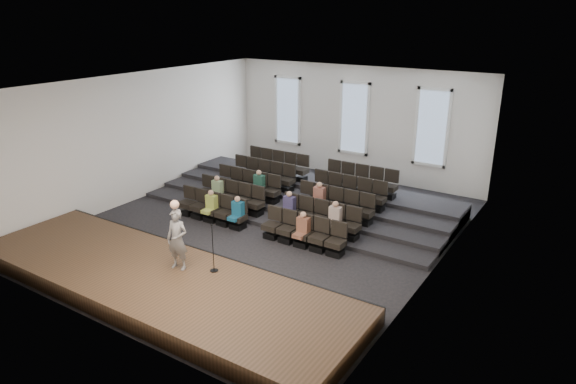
# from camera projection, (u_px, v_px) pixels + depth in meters

# --- Properties ---
(ground) EXTENTS (14.00, 14.00, 0.00)m
(ground) POSITION_uv_depth(u_px,v_px,m) (265.00, 227.00, 18.10)
(ground) COLOR black
(ground) RESTS_ON ground
(ceiling) EXTENTS (12.00, 14.00, 0.02)m
(ceiling) POSITION_uv_depth(u_px,v_px,m) (262.00, 83.00, 16.42)
(ceiling) COLOR white
(ceiling) RESTS_ON ground
(wall_back) EXTENTS (12.00, 0.04, 5.00)m
(wall_back) POSITION_uv_depth(u_px,v_px,m) (355.00, 123.00, 22.82)
(wall_back) COLOR silver
(wall_back) RESTS_ON ground
(wall_front) EXTENTS (12.00, 0.04, 5.00)m
(wall_front) POSITION_uv_depth(u_px,v_px,m) (86.00, 230.00, 11.70)
(wall_front) COLOR silver
(wall_front) RESTS_ON ground
(wall_left) EXTENTS (0.04, 14.00, 5.00)m
(wall_left) POSITION_uv_depth(u_px,v_px,m) (140.00, 136.00, 20.33)
(wall_left) COLOR silver
(wall_left) RESTS_ON ground
(wall_right) EXTENTS (0.04, 14.00, 5.00)m
(wall_right) POSITION_uv_depth(u_px,v_px,m) (441.00, 191.00, 14.19)
(wall_right) COLOR silver
(wall_right) RESTS_ON ground
(stage) EXTENTS (11.80, 3.60, 0.50)m
(stage) POSITION_uv_depth(u_px,v_px,m) (157.00, 282.00, 13.97)
(stage) COLOR #472F1E
(stage) RESTS_ON ground
(stage_lip) EXTENTS (11.80, 0.06, 0.52)m
(stage_lip) POSITION_uv_depth(u_px,v_px,m) (201.00, 257.00, 15.38)
(stage_lip) COLOR black
(stage_lip) RESTS_ON ground
(risers) EXTENTS (11.80, 4.80, 0.60)m
(risers) POSITION_uv_depth(u_px,v_px,m) (310.00, 196.00, 20.55)
(risers) COLOR black
(risers) RESTS_ON ground
(seating_rows) EXTENTS (6.80, 4.70, 1.67)m
(seating_rows) POSITION_uv_depth(u_px,v_px,m) (288.00, 196.00, 19.09)
(seating_rows) COLOR black
(seating_rows) RESTS_ON ground
(windows) EXTENTS (8.44, 0.10, 3.24)m
(windows) POSITION_uv_depth(u_px,v_px,m) (354.00, 118.00, 22.70)
(windows) COLOR white
(windows) RESTS_ON wall_back
(audience) EXTENTS (5.45, 2.64, 1.10)m
(audience) POSITION_uv_depth(u_px,v_px,m) (270.00, 203.00, 18.08)
(audience) COLOR #A8B94A
(audience) RESTS_ON seating_rows
(speaker) EXTENTS (0.69, 0.51, 1.73)m
(speaker) POSITION_uv_depth(u_px,v_px,m) (177.00, 240.00, 13.89)
(speaker) COLOR slate
(speaker) RESTS_ON stage
(mic_stand) EXTENTS (0.23, 0.23, 1.39)m
(mic_stand) POSITION_uv_depth(u_px,v_px,m) (213.00, 257.00, 13.89)
(mic_stand) COLOR black
(mic_stand) RESTS_ON stage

